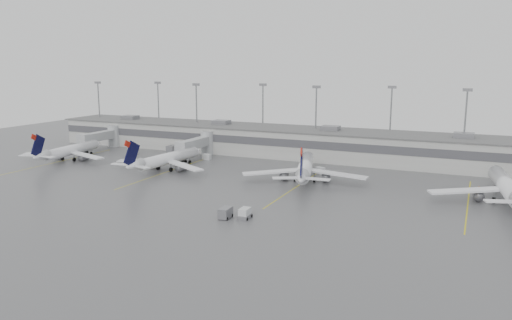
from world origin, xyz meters
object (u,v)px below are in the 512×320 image
at_px(jet_mid_left, 165,159).
at_px(baggage_tug, 245,215).
at_px(jet_far_left, 69,150).
at_px(jet_far_right, 508,187).
at_px(jet_mid_right, 305,168).

relative_size(jet_mid_left, baggage_tug, 9.91).
xyz_separation_m(jet_far_left, jet_mid_left, (32.19, 0.08, 0.09)).
height_order(jet_far_left, baggage_tug, jet_far_left).
relative_size(jet_mid_left, jet_far_right, 0.90).
bearing_deg(jet_far_left, baggage_tug, -28.70).
bearing_deg(jet_far_left, jet_mid_right, -3.70).
height_order(jet_far_left, jet_mid_left, jet_mid_left).
bearing_deg(jet_far_right, jet_far_left, 173.29).
xyz_separation_m(jet_mid_left, jet_far_right, (77.98, 1.42, 0.35)).
xyz_separation_m(jet_far_left, jet_far_right, (110.17, 1.50, 0.44)).
bearing_deg(jet_mid_right, baggage_tug, -106.48).
distance_m(jet_mid_left, jet_mid_right, 36.32).
bearing_deg(jet_far_right, jet_mid_right, 170.30).
bearing_deg(jet_mid_left, jet_far_left, -175.10).
bearing_deg(jet_far_right, jet_mid_left, 173.55).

